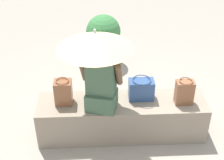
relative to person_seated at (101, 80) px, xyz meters
The scene contains 8 objects.
ground_plane 0.91m from the person_seated, 22.30° to the left, with size 14.00×14.00×0.00m, color #9E9384.
stone_bench 0.68m from the person_seated, 22.30° to the left, with size 2.05×0.52×0.48m, color gray.
person_seated is the anchor object (origin of this frame).
parasol 0.52m from the person_seated, 136.11° to the right, with size 0.81×0.81×1.03m.
handbag_black 0.52m from the person_seated, 165.35° to the left, with size 0.20×0.17×0.32m.
tote_bag_canvas 0.57m from the person_seated, 19.20° to the left, with size 0.30×0.22×0.27m.
shoulder_bag_spare 1.01m from the person_seated, ahead, with size 0.21×0.16×0.32m.
planter_near 1.97m from the person_seated, 87.97° to the left, with size 0.58×0.58×0.87m.
Camera 1 is at (-0.27, -3.15, 2.82)m, focal length 51.96 mm.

